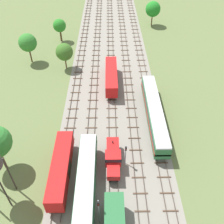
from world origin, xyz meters
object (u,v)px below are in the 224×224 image
object	(u,v)px
freight_boxcar_centre_left_farther	(111,76)
freight_boxcar_far_left_mid	(61,168)
passenger_coach_centre_right_far	(154,112)
passenger_coach_left_near	(85,195)
signal_post_nearest	(99,209)
shunter_loco_centre_left_midfar	(113,157)
signal_post_near	(126,153)

from	to	relation	value
freight_boxcar_centre_left_farther	freight_boxcar_far_left_mid	bearing A→B (deg)	-107.79
passenger_coach_centre_right_far	passenger_coach_left_near	bearing A→B (deg)	-125.03
passenger_coach_centre_right_far	signal_post_nearest	bearing A→B (deg)	-116.83
freight_boxcar_centre_left_farther	signal_post_nearest	xyz separation A→B (m)	(-2.17, -34.83, 1.29)
shunter_loco_centre_left_midfar	signal_post_near	xyz separation A→B (m)	(2.16, 0.18, 1.03)
passenger_coach_centre_right_far	signal_post_near	size ratio (longest dim) A/B	4.66
freight_boxcar_far_left_mid	freight_boxcar_centre_left_farther	distance (m)	28.30
freight_boxcar_far_left_mid	shunter_loco_centre_left_midfar	bearing A→B (deg)	15.36
shunter_loco_centre_left_midfar	signal_post_nearest	world-z (taller)	signal_post_nearest
passenger_coach_left_near	freight_boxcar_centre_left_farther	distance (m)	32.26
passenger_coach_left_near	passenger_coach_centre_right_far	distance (m)	22.59
passenger_coach_centre_right_far	signal_post_nearest	xyz separation A→B (m)	(-10.81, -21.37, 1.13)
passenger_coach_left_near	signal_post_nearest	bearing A→B (deg)	-52.97
shunter_loco_centre_left_midfar	freight_boxcar_far_left_mid	bearing A→B (deg)	-164.64
passenger_coach_centre_right_far	freight_boxcar_centre_left_farther	distance (m)	16.00
passenger_coach_left_near	signal_post_near	bearing A→B (deg)	49.44
shunter_loco_centre_left_midfar	signal_post_nearest	bearing A→B (deg)	-101.90
passenger_coach_centre_right_far	signal_post_nearest	size ratio (longest dim) A/B	3.70
shunter_loco_centre_left_midfar	passenger_coach_left_near	bearing A→B (deg)	-120.32
passenger_coach_left_near	signal_post_near	xyz separation A→B (m)	(6.48, 7.58, 0.42)
signal_post_nearest	signal_post_near	bearing A→B (deg)	67.51
signal_post_nearest	signal_post_near	distance (m)	11.32
shunter_loco_centre_left_midfar	freight_boxcar_centre_left_farther	xyz separation A→B (m)	(0.01, 24.58, 0.44)
passenger_coach_left_near	shunter_loco_centre_left_midfar	world-z (taller)	passenger_coach_left_near
passenger_coach_centre_right_far	freight_boxcar_centre_left_farther	size ratio (longest dim) A/B	1.57
passenger_coach_left_near	signal_post_near	size ratio (longest dim) A/B	4.66
freight_boxcar_far_left_mid	signal_post_nearest	size ratio (longest dim) A/B	2.35
passenger_coach_left_near	freight_boxcar_centre_left_farther	bearing A→B (deg)	82.29
freight_boxcar_centre_left_farther	signal_post_near	bearing A→B (deg)	-84.95
freight_boxcar_centre_left_farther	signal_post_nearest	size ratio (longest dim) A/B	2.35
passenger_coach_left_near	signal_post_near	distance (m)	9.98
shunter_loco_centre_left_midfar	freight_boxcar_centre_left_farther	distance (m)	24.58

